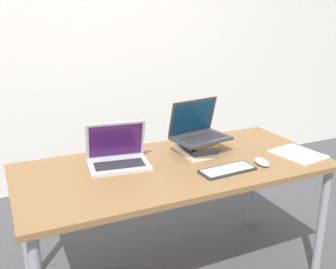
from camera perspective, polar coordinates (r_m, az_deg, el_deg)
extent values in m
cube|color=silver|center=(3.52, -10.62, 14.16)|extent=(8.00, 0.05, 2.70)
cube|color=brown|center=(2.17, 1.04, -4.76)|extent=(1.71, 0.79, 0.03)
cylinder|color=gray|center=(2.53, 21.40, -11.98)|extent=(0.05, 0.05, 0.71)
cylinder|color=gray|center=(2.46, -20.10, -12.74)|extent=(0.05, 0.05, 0.71)
cylinder|color=gray|center=(2.97, 12.19, -6.52)|extent=(0.05, 0.05, 0.71)
cube|color=#B2B2B7|center=(2.15, -7.12, -4.42)|extent=(0.35, 0.27, 0.02)
cube|color=#232328|center=(2.14, -7.07, -4.33)|extent=(0.28, 0.16, 0.00)
cube|color=#B2B2B7|center=(2.18, -7.61, -0.80)|extent=(0.33, 0.12, 0.22)
cube|color=#381451|center=(2.18, -7.59, -0.87)|extent=(0.30, 0.11, 0.19)
cube|color=white|center=(2.33, 4.14, -2.36)|extent=(0.18, 0.25, 0.03)
cube|color=black|center=(2.32, 4.26, -1.63)|extent=(0.19, 0.28, 0.03)
cube|color=olive|center=(2.30, 4.37, -1.07)|extent=(0.17, 0.21, 0.02)
cube|color=#333338|center=(2.31, 4.80, -0.54)|extent=(0.35, 0.27, 0.02)
cube|color=#232328|center=(2.30, 5.01, -0.41)|extent=(0.28, 0.15, 0.00)
cube|color=#333338|center=(2.34, 3.60, 2.65)|extent=(0.32, 0.11, 0.21)
cube|color=#0A2D4C|center=(2.33, 3.67, 2.60)|extent=(0.29, 0.09, 0.19)
cube|color=#28282D|center=(2.10, 8.62, -5.14)|extent=(0.31, 0.14, 0.01)
cube|color=silver|center=(2.10, 8.63, -4.96)|extent=(0.29, 0.11, 0.00)
ellipsoid|color=white|center=(2.21, 13.46, -3.91)|extent=(0.06, 0.11, 0.04)
cube|color=silver|center=(2.43, 18.35, -2.69)|extent=(0.26, 0.31, 0.01)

